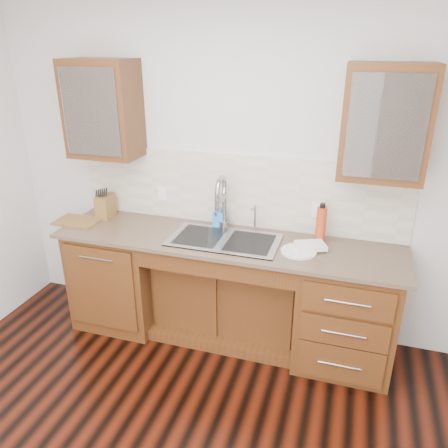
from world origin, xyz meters
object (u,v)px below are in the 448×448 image
(soap_bottle, at_px, (219,215))
(knife_block, at_px, (105,206))
(water_bottle, at_px, (321,225))
(plate, at_px, (299,251))
(cutting_board, at_px, (78,221))

(soap_bottle, height_order, knife_block, knife_block)
(soap_bottle, bearing_deg, water_bottle, -3.13)
(plate, xyz_separation_m, cutting_board, (-1.86, 0.02, 0.00))
(soap_bottle, distance_m, water_bottle, 0.83)
(soap_bottle, height_order, water_bottle, water_bottle)
(soap_bottle, xyz_separation_m, cutting_board, (-1.17, -0.28, -0.09))
(water_bottle, distance_m, plate, 0.28)
(soap_bottle, bearing_deg, plate, -20.59)
(water_bottle, height_order, cutting_board, water_bottle)
(soap_bottle, xyz_separation_m, knife_block, (-0.99, -0.11, 0.00))
(knife_block, distance_m, cutting_board, 0.26)
(soap_bottle, distance_m, knife_block, 1.00)
(plate, height_order, knife_block, knife_block)
(plate, bearing_deg, cutting_board, 179.41)
(water_bottle, bearing_deg, plate, -120.29)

